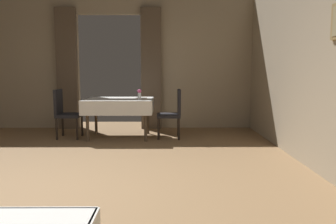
% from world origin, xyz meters
% --- Properties ---
extents(ground, '(10.08, 10.08, 0.00)m').
position_xyz_m(ground, '(0.00, 0.00, 0.00)').
color(ground, olive).
extents(wall_back, '(6.40, 0.27, 3.00)m').
position_xyz_m(wall_back, '(0.00, 4.18, 1.52)').
color(wall_back, tan).
rests_on(wall_back, ground).
extents(dining_table_mid, '(1.29, 1.00, 0.75)m').
position_xyz_m(dining_table_mid, '(0.35, 3.03, 0.66)').
color(dining_table_mid, '#4C3D2D').
rests_on(dining_table_mid, ground).
extents(chair_mid_right, '(0.44, 0.44, 0.93)m').
position_xyz_m(chair_mid_right, '(1.38, 2.97, 0.52)').
color(chair_mid_right, black).
rests_on(chair_mid_right, ground).
extents(chair_mid_left, '(0.44, 0.44, 0.93)m').
position_xyz_m(chair_mid_left, '(-0.69, 2.99, 0.52)').
color(chair_mid_left, black).
rests_on(chair_mid_left, ground).
extents(flower_vase_mid, '(0.07, 0.07, 0.20)m').
position_xyz_m(flower_vase_mid, '(0.76, 2.76, 0.86)').
color(flower_vase_mid, silver).
rests_on(flower_vase_mid, dining_table_mid).
extents(plate_mid_b, '(0.22, 0.22, 0.01)m').
position_xyz_m(plate_mid_b, '(0.77, 3.07, 0.76)').
color(plate_mid_b, white).
rests_on(plate_mid_b, dining_table_mid).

